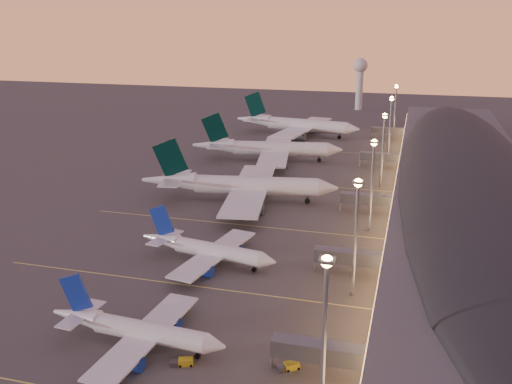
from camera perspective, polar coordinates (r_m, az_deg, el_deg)
The scene contains 12 objects.
ground at distance 132.98m, azimuth -6.17°, elevation -8.31°, with size 700.00×700.00×0.00m, color #42403D.
airliner_narrow_south at distance 107.04m, azimuth -11.93°, elevation -13.33°, with size 34.91×31.22×12.47m.
airliner_narrow_north at distance 138.07m, azimuth -4.94°, elevation -5.76°, with size 36.33×32.82×13.00m.
airliner_wide_near at distance 182.70m, azimuth -1.71°, elevation 0.66°, with size 63.47×58.46×20.34m.
airliner_wide_mid at distance 235.45m, azimuth 1.12°, elevation 4.37°, with size 61.90×57.11×19.86m.
airliner_wide_far at distance 288.50m, azimuth 4.04°, elevation 6.74°, with size 65.09×59.94×20.86m.
terminal_building at distance 190.41m, azimuth 19.98°, elevation 1.41°, with size 56.35×255.00×17.46m.
light_masts at distance 180.72m, azimuth 12.22°, elevation 4.13°, with size 2.20×217.20×25.90m.
radar_tower at distance 374.51m, azimuth 10.37°, elevation 11.42°, with size 9.00×9.00×32.50m.
lane_markings at distance 167.85m, azimuth -1.12°, elevation -2.71°, with size 90.00×180.36×0.00m.
baggage_tug_a at distance 102.05m, azimuth -7.33°, elevation -16.52°, with size 4.05×2.70×1.13m.
baggage_tug_b at distance 100.39m, azimuth 3.31°, elevation -17.01°, with size 3.99×3.46×1.15m.
Camera 1 is at (46.03, -111.15, 56.66)m, focal length 40.00 mm.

